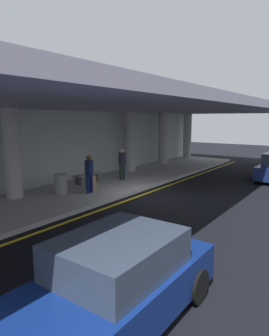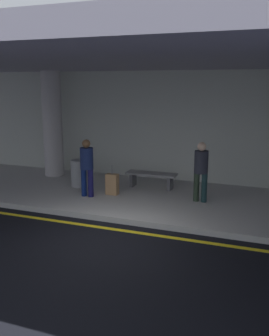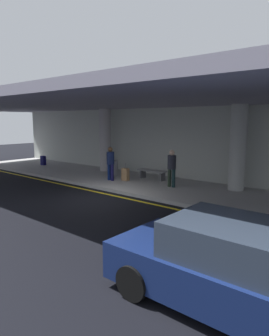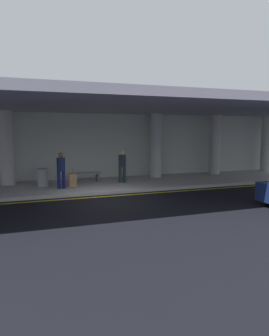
{
  "view_description": "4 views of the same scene",
  "coord_description": "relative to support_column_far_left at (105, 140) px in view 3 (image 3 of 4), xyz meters",
  "views": [
    {
      "loc": [
        -10.94,
        -6.76,
        3.38
      ],
      "look_at": [
        1.37,
        2.12,
        0.89
      ],
      "focal_mm": 32.15,
      "sensor_mm": 36.0,
      "label": 1
    },
    {
      "loc": [
        3.49,
        -7.21,
        3.4
      ],
      "look_at": [
        0.05,
        1.82,
        1.25
      ],
      "focal_mm": 41.04,
      "sensor_mm": 36.0,
      "label": 2
    },
    {
      "loc": [
        8.88,
        -8.31,
        3.11
      ],
      "look_at": [
        0.23,
        2.02,
        1.01
      ],
      "focal_mm": 32.43,
      "sensor_mm": 36.0,
      "label": 3
    },
    {
      "loc": [
        -3.33,
        -12.36,
        2.81
      ],
      "look_at": [
        1.68,
        1.55,
        1.07
      ],
      "focal_mm": 33.69,
      "sensor_mm": 36.0,
      "label": 4
    }
  ],
  "objects": [
    {
      "name": "ground_plane",
      "position": [
        4.0,
        -4.37,
        -1.97
      ],
      "size": [
        60.0,
        60.0,
        0.0
      ],
      "primitive_type": "plane",
      "color": "black"
    },
    {
      "name": "sidewalk",
      "position": [
        4.0,
        -1.27,
        -1.9
      ],
      "size": [
        26.0,
        4.2,
        0.15
      ],
      "primitive_type": "cube",
      "color": "#AAA9A8",
      "rests_on": "ground"
    },
    {
      "name": "lane_stripe_yellow",
      "position": [
        4.0,
        -3.75,
        -1.97
      ],
      "size": [
        26.0,
        0.14,
        0.01
      ],
      "primitive_type": "cube",
      "color": "yellow",
      "rests_on": "ground"
    },
    {
      "name": "support_column_far_left",
      "position": [
        0.0,
        0.0,
        0.0
      ],
      "size": [
        0.68,
        0.68,
        3.65
      ],
      "primitive_type": "cylinder",
      "color": "#B1ACAF",
      "rests_on": "sidewalk"
    },
    {
      "name": "support_column_left_mid",
      "position": [
        8.0,
        0.0,
        0.0
      ],
      "size": [
        0.68,
        0.68,
        3.65
      ],
      "primitive_type": "cylinder",
      "color": "#ABAEAC",
      "rests_on": "sidewalk"
    },
    {
      "name": "ceiling_overhang",
      "position": [
        4.0,
        -1.77,
        1.97
      ],
      "size": [
        28.0,
        13.2,
        0.3
      ],
      "primitive_type": "cube",
      "color": "#8F8B9D",
      "rests_on": "support_column_far_left"
    },
    {
      "name": "terminal_back_wall",
      "position": [
        4.0,
        0.98,
        -0.07
      ],
      "size": [
        26.0,
        0.3,
        3.8
      ],
      "primitive_type": "cube",
      "color": "#B2B6AE",
      "rests_on": "ground"
    },
    {
      "name": "car_navy_no2",
      "position": [
        11.07,
        -8.07,
        -1.26
      ],
      "size": [
        4.1,
        1.92,
        1.5
      ],
      "rotation": [
        0.0,
        0.0,
        -0.06
      ],
      "color": "navy",
      "rests_on": "ground"
    },
    {
      "name": "traveler_with_luggage",
      "position": [
        2.37,
        -1.98,
        -0.86
      ],
      "size": [
        0.38,
        0.38,
        1.68
      ],
      "rotation": [
        0.0,
        0.0,
        5.64
      ],
      "color": "#0A1A4E",
      "rests_on": "sidewalk"
    },
    {
      "name": "person_waiting_for_ride",
      "position": [
        5.54,
        -1.32,
        -0.86
      ],
      "size": [
        0.38,
        0.38,
        1.68
      ],
      "rotation": [
        0.0,
        0.0,
        0.95
      ],
      "color": "#212D21",
      "rests_on": "sidewalk"
    },
    {
      "name": "suitcase_upright_primary",
      "position": [
        -4.86,
        -1.09,
        -1.51
      ],
      "size": [
        0.36,
        0.22,
        0.9
      ],
      "rotation": [
        0.0,
        0.0,
        -0.19
      ],
      "color": "#0F0F49",
      "rests_on": "sidewalk"
    },
    {
      "name": "suitcase_upright_secondary",
      "position": [
        2.96,
        -1.54,
        -1.51
      ],
      "size": [
        0.36,
        0.22,
        0.9
      ],
      "rotation": [
        0.0,
        0.0,
        0.25
      ],
      "color": "#97704A",
      "rests_on": "sidewalk"
    },
    {
      "name": "bench_metal",
      "position": [
        3.81,
        -0.43,
        -1.47
      ],
      "size": [
        1.6,
        0.5,
        0.48
      ],
      "color": "slate",
      "rests_on": "sidewalk"
    },
    {
      "name": "trash_bin_steel",
      "position": [
        1.59,
        -1.01,
        -1.4
      ],
      "size": [
        0.56,
        0.56,
        0.85
      ],
      "primitive_type": "cylinder",
      "color": "gray",
      "rests_on": "sidewalk"
    }
  ]
}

